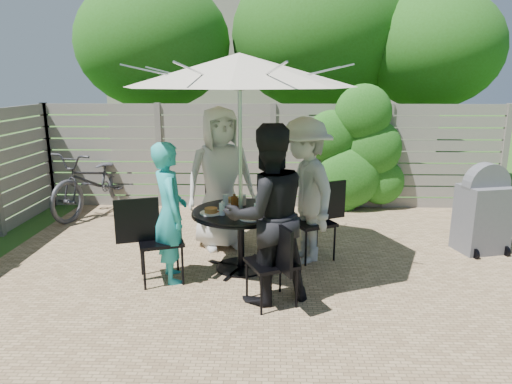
{
  "coord_description": "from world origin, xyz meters",
  "views": [
    {
      "loc": [
        -0.05,
        -4.92,
        2.24
      ],
      "look_at": [
        -0.21,
        0.42,
        0.92
      ],
      "focal_mm": 32.0,
      "sensor_mm": 36.0,
      "label": 1
    }
  ],
  "objects_px": {
    "person_right": "(304,191)",
    "glass_front": "(257,210)",
    "plate_back": "(231,201)",
    "glass_right": "(258,200)",
    "chair_front": "(272,280)",
    "chair_right": "(313,237)",
    "patio_table": "(241,229)",
    "person_back": "(221,179)",
    "person_left": "(170,213)",
    "bicycle": "(96,181)",
    "syrup_jug": "(234,203)",
    "umbrella": "(240,70)",
    "coffee_cup": "(243,200)",
    "person_front": "(267,215)",
    "bbq_grill": "(483,212)",
    "glass_left": "(222,209)",
    "plate_front": "(251,217)",
    "chair_left": "(160,257)",
    "plate_right": "(269,205)",
    "plate_left": "(211,211)",
    "chair_back": "(219,224)",
    "glass_back": "(226,200)",
    "plate_extra": "(264,214)"
  },
  "relations": [
    {
      "from": "patio_table",
      "to": "person_back",
      "type": "height_order",
      "value": "person_back"
    },
    {
      "from": "person_left",
      "to": "glass_left",
      "type": "distance_m",
      "value": 0.58
    },
    {
      "from": "coffee_cup",
      "to": "person_front",
      "type": "bearing_deg",
      "value": -73.04
    },
    {
      "from": "patio_table",
      "to": "person_right",
      "type": "height_order",
      "value": "person_right"
    },
    {
      "from": "chair_front",
      "to": "glass_front",
      "type": "relative_size",
      "value": 6.57
    },
    {
      "from": "syrup_jug",
      "to": "umbrella",
      "type": "bearing_deg",
      "value": -17.41
    },
    {
      "from": "plate_left",
      "to": "glass_left",
      "type": "xyz_separation_m",
      "value": [
        0.13,
        -0.06,
        0.05
      ]
    },
    {
      "from": "chair_left",
      "to": "patio_table",
      "type": "bearing_deg",
      "value": 3.08
    },
    {
      "from": "person_back",
      "to": "coffee_cup",
      "type": "height_order",
      "value": "person_back"
    },
    {
      "from": "person_front",
      "to": "glass_right",
      "type": "height_order",
      "value": "person_front"
    },
    {
      "from": "chair_back",
      "to": "bbq_grill",
      "type": "distance_m",
      "value": 3.52
    },
    {
      "from": "person_right",
      "to": "glass_front",
      "type": "height_order",
      "value": "person_right"
    },
    {
      "from": "patio_table",
      "to": "person_right",
      "type": "bearing_deg",
      "value": 22.4
    },
    {
      "from": "patio_table",
      "to": "bicycle",
      "type": "distance_m",
      "value": 3.55
    },
    {
      "from": "chair_front",
      "to": "chair_right",
      "type": "height_order",
      "value": "chair_right"
    },
    {
      "from": "person_back",
      "to": "glass_back",
      "type": "distance_m",
      "value": 0.6
    },
    {
      "from": "glass_front",
      "to": "syrup_jug",
      "type": "height_order",
      "value": "syrup_jug"
    },
    {
      "from": "person_left",
      "to": "plate_right",
      "type": "bearing_deg",
      "value": -90.0
    },
    {
      "from": "patio_table",
      "to": "chair_left",
      "type": "xyz_separation_m",
      "value": [
        -0.89,
        -0.37,
        -0.22
      ]
    },
    {
      "from": "person_left",
      "to": "glass_right",
      "type": "height_order",
      "value": "person_left"
    },
    {
      "from": "glass_front",
      "to": "bbq_grill",
      "type": "xyz_separation_m",
      "value": [
        2.94,
        0.88,
        -0.27
      ]
    },
    {
      "from": "person_right",
      "to": "plate_back",
      "type": "bearing_deg",
      "value": -113.45
    },
    {
      "from": "plate_back",
      "to": "glass_right",
      "type": "relative_size",
      "value": 1.86
    },
    {
      "from": "glass_back",
      "to": "plate_front",
      "type": "bearing_deg",
      "value": -57.99
    },
    {
      "from": "plate_extra",
      "to": "glass_left",
      "type": "height_order",
      "value": "glass_left"
    },
    {
      "from": "umbrella",
      "to": "chair_back",
      "type": "distance_m",
      "value": 2.27
    },
    {
      "from": "chair_back",
      "to": "chair_front",
      "type": "relative_size",
      "value": 1.05
    },
    {
      "from": "person_front",
      "to": "syrup_jug",
      "type": "distance_m",
      "value": 0.89
    },
    {
      "from": "patio_table",
      "to": "chair_left",
      "type": "distance_m",
      "value": 0.99
    },
    {
      "from": "glass_front",
      "to": "plate_back",
      "type": "bearing_deg",
      "value": 122.01
    },
    {
      "from": "chair_front",
      "to": "glass_back",
      "type": "distance_m",
      "value": 1.34
    },
    {
      "from": "plate_back",
      "to": "plate_front",
      "type": "bearing_deg",
      "value": -67.6
    },
    {
      "from": "plate_left",
      "to": "person_left",
      "type": "bearing_deg",
      "value": -157.6
    },
    {
      "from": "chair_front",
      "to": "plate_front",
      "type": "xyz_separation_m",
      "value": [
        -0.23,
        0.56,
        0.49
      ]
    },
    {
      "from": "umbrella",
      "to": "plate_right",
      "type": "height_order",
      "value": "umbrella"
    },
    {
      "from": "chair_back",
      "to": "chair_left",
      "type": "distance_m",
      "value": 1.36
    },
    {
      "from": "patio_table",
      "to": "umbrella",
      "type": "height_order",
      "value": "umbrella"
    },
    {
      "from": "chair_left",
      "to": "bbq_grill",
      "type": "xyz_separation_m",
      "value": [
        4.03,
        1.05,
        0.25
      ]
    },
    {
      "from": "umbrella",
      "to": "plate_front",
      "type": "xyz_separation_m",
      "value": [
        0.14,
        -0.33,
        -1.57
      ]
    },
    {
      "from": "person_left",
      "to": "bicycle",
      "type": "bearing_deg",
      "value": 12.22
    },
    {
      "from": "plate_back",
      "to": "person_front",
      "type": "bearing_deg",
      "value": -67.6
    },
    {
      "from": "chair_back",
      "to": "plate_left",
      "type": "relative_size",
      "value": 3.73
    },
    {
      "from": "person_right",
      "to": "plate_left",
      "type": "relative_size",
      "value": 6.97
    },
    {
      "from": "person_back",
      "to": "plate_front",
      "type": "height_order",
      "value": "person_back"
    },
    {
      "from": "chair_left",
      "to": "bbq_grill",
      "type": "bearing_deg",
      "value": -4.7
    },
    {
      "from": "plate_front",
      "to": "plate_right",
      "type": "distance_m",
      "value": 0.51
    },
    {
      "from": "chair_left",
      "to": "plate_extra",
      "type": "xyz_separation_m",
      "value": [
        1.17,
        0.16,
        0.47
      ]
    },
    {
      "from": "chair_left",
      "to": "syrup_jug",
      "type": "distance_m",
      "value": 1.05
    },
    {
      "from": "plate_right",
      "to": "chair_right",
      "type": "bearing_deg",
      "value": 22.51
    },
    {
      "from": "bicycle",
      "to": "chair_back",
      "type": "bearing_deg",
      "value": -15.22
    }
  ]
}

